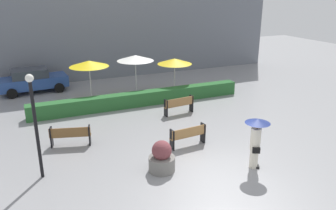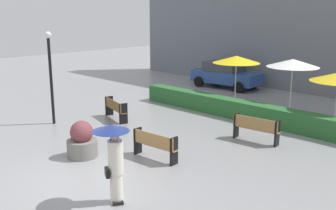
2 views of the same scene
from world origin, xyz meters
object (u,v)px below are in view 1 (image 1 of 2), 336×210
planter_pot (162,158)px  patio_umbrella_yellow (89,64)px  pedestrian_with_umbrella (256,137)px  lamp_post (35,116)px  bench_far_left (70,135)px  patio_umbrella_white (135,58)px  bench_back_row (179,104)px  bench_mid_center (188,135)px  parked_car (33,80)px  patio_umbrella_yellow_far (175,61)px

planter_pot → patio_umbrella_yellow: size_ratio=0.49×
pedestrian_with_umbrella → lamp_post: size_ratio=0.53×
bench_far_left → patio_umbrella_white: (5.03, 6.09, 1.86)m
bench_far_left → pedestrian_with_umbrella: (6.10, -4.75, 0.77)m
planter_pot → bench_back_row: bearing=58.6°
pedestrian_with_umbrella → bench_far_left: bearing=142.1°
bench_far_left → bench_mid_center: 5.10m
bench_mid_center → lamp_post: lamp_post is taller
planter_pot → lamp_post: (-4.16, 1.32, 1.84)m
planter_pot → patio_umbrella_white: (2.22, 9.63, 1.86)m
planter_pot → parked_car: bearing=106.5°
bench_far_left → lamp_post: (-1.36, -2.21, 1.84)m
parked_car → patio_umbrella_yellow_far: bearing=-25.4°
bench_mid_center → pedestrian_with_umbrella: bearing=-62.1°
pedestrian_with_umbrella → bench_back_row: bearing=90.7°
pedestrian_with_umbrella → planter_pot: (-3.29, 1.21, -0.77)m
bench_mid_center → parked_car: (-5.68, 11.37, 0.29)m
bench_mid_center → patio_umbrella_yellow: (-2.56, 7.99, 1.77)m
lamp_post → patio_umbrella_yellow_far: bearing=40.8°
patio_umbrella_yellow → patio_umbrella_yellow_far: bearing=-6.6°
patio_umbrella_yellow → patio_umbrella_yellow_far: size_ratio=1.08×
bench_back_row → patio_umbrella_yellow: (-3.91, 4.23, 1.74)m
patio_umbrella_yellow → parked_car: size_ratio=0.58×
bench_far_left → patio_umbrella_yellow: patio_umbrella_yellow is taller
bench_back_row → bench_far_left: bearing=-164.1°
bench_mid_center → patio_umbrella_white: size_ratio=0.66×
planter_pot → patio_umbrella_yellow_far: patio_umbrella_yellow_far is taller
patio_umbrella_yellow_far → bench_far_left: bearing=-144.2°
bench_far_left → patio_umbrella_yellow_far: 9.25m
lamp_post → patio_umbrella_white: 10.48m
bench_back_row → patio_umbrella_yellow: patio_umbrella_yellow is taller
planter_pot → bench_far_left: bearing=128.4°
lamp_post → patio_umbrella_yellow: size_ratio=1.55×
patio_umbrella_yellow → patio_umbrella_white: (2.92, 0.15, 0.08)m
bench_mid_center → planter_pot: 2.38m
bench_back_row → patio_umbrella_white: bearing=102.7°
bench_back_row → bench_mid_center: (-1.35, -3.76, -0.03)m
bench_mid_center → bench_far_left: bearing=156.3°
pedestrian_with_umbrella → planter_pot: bearing=159.7°
planter_pot → patio_umbrella_yellow_far: size_ratio=0.53×
bench_far_left → planter_pot: (2.81, -3.54, -0.00)m
planter_pot → parked_car: 13.42m
bench_far_left → patio_umbrella_white: size_ratio=0.68×
bench_back_row → lamp_post: size_ratio=0.46×
patio_umbrella_yellow → patio_umbrella_white: 2.93m
bench_far_left → bench_back_row: bearing=15.9°
bench_far_left → planter_pot: size_ratio=1.45×
bench_back_row → patio_umbrella_white: patio_umbrella_white is taller
pedestrian_with_umbrella → patio_umbrella_yellow: patio_umbrella_yellow is taller
patio_umbrella_yellow_far → pedestrian_with_umbrella: bearing=-97.3°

